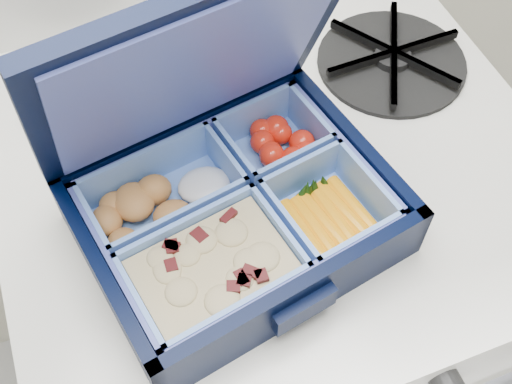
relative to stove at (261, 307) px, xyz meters
name	(u,v)px	position (x,y,z in m)	size (l,w,h in m)	color
stove	(261,307)	(0.00, 0.00, 0.00)	(0.53, 0.53, 0.80)	white
bento_box	(237,215)	(-0.06, -0.09, 0.43)	(0.25, 0.20, 0.06)	black
burner_grate	(393,56)	(0.17, 0.05, 0.41)	(0.16, 0.16, 0.02)	black
burner_grate_rear	(111,96)	(-0.13, 0.10, 0.41)	(0.17, 0.17, 0.02)	black
fork	(262,87)	(0.02, 0.06, 0.40)	(0.03, 0.20, 0.01)	#A0A3B8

